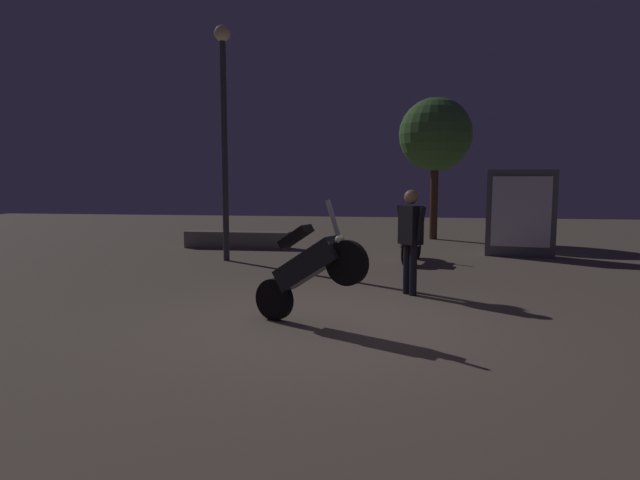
{
  "coord_description": "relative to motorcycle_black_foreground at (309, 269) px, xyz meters",
  "views": [
    {
      "loc": [
        0.86,
        -6.84,
        1.89
      ],
      "look_at": [
        -0.25,
        0.94,
        1.0
      ],
      "focal_mm": 30.63,
      "sensor_mm": 36.0,
      "label": 1
    }
  ],
  "objects": [
    {
      "name": "ground_plane",
      "position": [
        0.26,
        0.06,
        -0.74
      ],
      "size": [
        40.0,
        40.0,
        0.0
      ],
      "primitive_type": "plane",
      "color": "#756656"
    },
    {
      "name": "motorcycle_black_foreground",
      "position": [
        0.0,
        0.0,
        0.0
      ],
      "size": [
        1.56,
        0.75,
        1.63
      ],
      "rotation": [
        0.0,
        0.0,
        -0.41
      ],
      "color": "black",
      "rests_on": "ground_plane"
    },
    {
      "name": "motorcycle_white_parked_left",
      "position": [
        1.44,
        5.67,
        -0.31
      ],
      "size": [
        0.52,
        1.64,
        1.11
      ],
      "rotation": [
        0.0,
        0.0,
        1.33
      ],
      "color": "black",
      "rests_on": "ground_plane"
    },
    {
      "name": "person_rider_beside",
      "position": [
        1.33,
        2.1,
        0.28
      ],
      "size": [
        0.49,
        0.57,
        1.71
      ],
      "rotation": [
        0.0,
        0.0,
        0.68
      ],
      "color": "black",
      "rests_on": "ground_plane"
    },
    {
      "name": "streetlamp_near",
      "position": [
        -2.79,
        5.27,
        2.57
      ],
      "size": [
        0.36,
        0.36,
        5.25
      ],
      "color": "#38383D",
      "rests_on": "ground_plane"
    },
    {
      "name": "tree_left_bg",
      "position": [
        2.22,
        10.52,
        2.46
      ],
      "size": [
        2.23,
        2.23,
        4.35
      ],
      "color": "#4C331E",
      "rests_on": "ground_plane"
    },
    {
      "name": "kiosk_billboard",
      "position": [
        4.07,
        6.99,
        0.31
      ],
      "size": [
        1.67,
        0.81,
        2.1
      ],
      "rotation": [
        0.0,
        0.0,
        2.95
      ],
      "color": "#595960",
      "rests_on": "ground_plane"
    },
    {
      "name": "planter_wall_low",
      "position": [
        -3.21,
        7.55,
        -0.52
      ],
      "size": [
        2.87,
        0.5,
        0.45
      ],
      "color": "gray",
      "rests_on": "ground_plane"
    }
  ]
}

